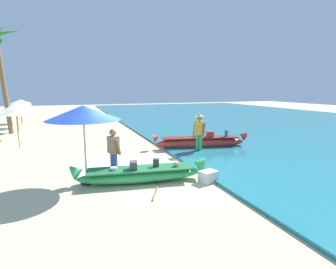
{
  "coord_description": "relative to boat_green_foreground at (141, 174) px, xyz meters",
  "views": [
    {
      "loc": [
        -1.9,
        -8.28,
        2.8
      ],
      "look_at": [
        1.92,
        2.05,
        0.9
      ],
      "focal_mm": 28.67,
      "sensor_mm": 36.0,
      "label": 1
    }
  ],
  "objects": [
    {
      "name": "ground_plane",
      "position": [
        -0.03,
        0.72,
        -0.25
      ],
      "size": [
        80.0,
        80.0,
        0.0
      ],
      "primitive_type": "plane",
      "color": "beige"
    },
    {
      "name": "sea",
      "position": [
        14.03,
        8.72,
        -0.2
      ],
      "size": [
        24.0,
        56.0,
        0.1
      ],
      "primitive_type": "cube",
      "color": "teal",
      "rests_on": "ground"
    },
    {
      "name": "boat_green_foreground",
      "position": [
        0.0,
        0.0,
        0.0
      ],
      "size": [
        4.06,
        1.22,
        0.72
      ],
      "color": "#38B760",
      "rests_on": "ground"
    },
    {
      "name": "boat_red_midground",
      "position": [
        3.8,
        3.52,
        0.05
      ],
      "size": [
        4.56,
        1.54,
        0.86
      ],
      "color": "red",
      "rests_on": "ground"
    },
    {
      "name": "person_vendor_hatted",
      "position": [
        3.37,
        2.82,
        0.75
      ],
      "size": [
        0.51,
        0.55,
        1.73
      ],
      "color": "green",
      "rests_on": "ground"
    },
    {
      "name": "person_tourist_customer",
      "position": [
        -0.69,
        0.7,
        0.63
      ],
      "size": [
        0.42,
        0.57,
        1.57
      ],
      "color": "#3D5BA8",
      "rests_on": "ground"
    },
    {
      "name": "patio_umbrella_large",
      "position": [
        -1.55,
        0.41,
        1.85
      ],
      "size": [
        2.11,
        2.11,
        2.32
      ],
      "color": "#B7B7BC",
      "rests_on": "ground"
    },
    {
      "name": "parasol_row_0",
      "position": [
        -4.23,
        6.53,
        1.5
      ],
      "size": [
        1.6,
        1.6,
        1.91
      ],
      "color": "#8E6B47",
      "rests_on": "ground"
    },
    {
      "name": "parasol_row_1",
      "position": [
        -4.72,
        9.44,
        1.5
      ],
      "size": [
        1.6,
        1.6,
        1.91
      ],
      "color": "#8E6B47",
      "rests_on": "ground"
    },
    {
      "name": "parasol_row_2",
      "position": [
        -5.08,
        11.96,
        1.5
      ],
      "size": [
        1.6,
        1.6,
        1.91
      ],
      "color": "#8E6B47",
      "rests_on": "ground"
    },
    {
      "name": "parasol_row_3",
      "position": [
        -5.21,
        14.3,
        1.5
      ],
      "size": [
        1.6,
        1.6,
        1.91
      ],
      "color": "#8E6B47",
      "rests_on": "ground"
    },
    {
      "name": "parasol_row_4",
      "position": [
        -5.57,
        17.01,
        1.5
      ],
      "size": [
        1.6,
        1.6,
        1.91
      ],
      "color": "#8E6B47",
      "rests_on": "ground"
    },
    {
      "name": "cooler_box",
      "position": [
        1.91,
        -0.72,
        -0.08
      ],
      "size": [
        0.6,
        0.51,
        0.35
      ],
      "primitive_type": "cube",
      "rotation": [
        0.0,
        0.0,
        0.27
      ],
      "color": "silver",
      "rests_on": "ground"
    },
    {
      "name": "paddle",
      "position": [
        0.36,
        -0.56,
        -0.22
      ],
      "size": [
        0.89,
        1.54,
        0.05
      ],
      "color": "#8E6B47",
      "rests_on": "ground"
    }
  ]
}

